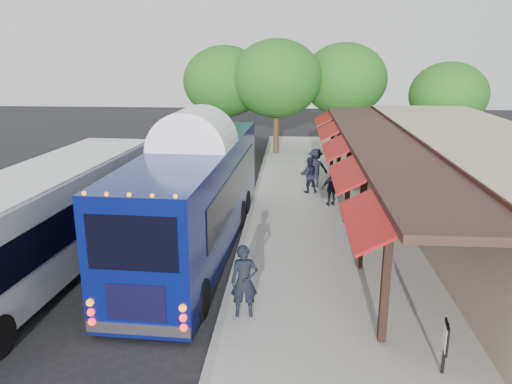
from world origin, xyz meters
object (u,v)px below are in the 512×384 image
(city_bus, at_px, (43,219))
(ped_c, at_px, (332,188))
(coach_bus, at_px, (196,191))
(sign_board, at_px, (446,340))
(ped_d, at_px, (315,168))
(ped_a, at_px, (244,281))
(ped_b, at_px, (309,175))

(city_bus, bearing_deg, ped_c, 42.59)
(coach_bus, height_order, sign_board, coach_bus)
(ped_d, relative_size, sign_board, 1.65)
(ped_a, xyz_separation_m, ped_b, (1.89, 11.35, -0.08))
(city_bus, relative_size, ped_a, 6.48)
(city_bus, relative_size, ped_c, 7.66)
(city_bus, bearing_deg, sign_board, -18.41)
(city_bus, bearing_deg, ped_a, -16.28)
(ped_b, height_order, ped_d, ped_d)
(city_bus, relative_size, ped_b, 7.15)
(coach_bus, bearing_deg, sign_board, -43.84)
(ped_c, bearing_deg, sign_board, 77.24)
(city_bus, distance_m, ped_b, 12.15)
(ped_a, height_order, ped_c, ped_a)
(coach_bus, height_order, ped_b, coach_bus)
(city_bus, height_order, sign_board, city_bus)
(city_bus, xyz_separation_m, ped_b, (8.00, 9.11, -0.76))
(coach_bus, bearing_deg, city_bus, -147.68)
(coach_bus, relative_size, ped_b, 7.16)
(ped_c, relative_size, ped_d, 0.83)
(city_bus, distance_m, sign_board, 11.22)
(ped_a, xyz_separation_m, ped_c, (2.80, 9.39, -0.14))
(ped_b, xyz_separation_m, ped_d, (0.33, 1.03, 0.10))
(ped_c, height_order, sign_board, ped_c)
(ped_b, relative_size, ped_c, 1.07)
(sign_board, bearing_deg, ped_d, 106.85)
(coach_bus, relative_size, ped_c, 7.68)
(ped_b, bearing_deg, city_bus, 34.59)
(coach_bus, relative_size, city_bus, 1.00)
(coach_bus, distance_m, sign_board, 9.17)
(coach_bus, distance_m, ped_d, 8.95)
(coach_bus, distance_m, ped_c, 6.92)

